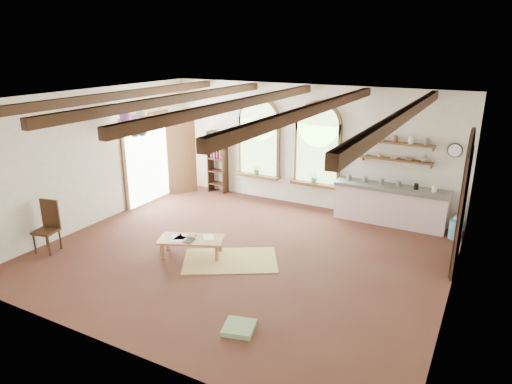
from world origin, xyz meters
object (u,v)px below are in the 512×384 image
Objects in this scene: coffee_table at (191,240)px; balloon_cluster at (134,124)px; kitchen_counter at (390,205)px; side_chair at (48,237)px.

balloon_cluster reaches higher than coffee_table.
balloon_cluster reaches higher than kitchen_counter.
side_chair is 3.28m from balloon_cluster.
side_chair is at bearing -155.71° from coffee_table.
side_chair is 0.94× the size of balloon_cluster.
coffee_table is 1.24× the size of balloon_cluster.
balloon_cluster is (-5.71, -2.40, 1.86)m from kitchen_counter.
kitchen_counter is at bearing 49.52° from coffee_table.
balloon_cluster is at bearing 84.48° from side_chair.
kitchen_counter reaches higher than coffee_table.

